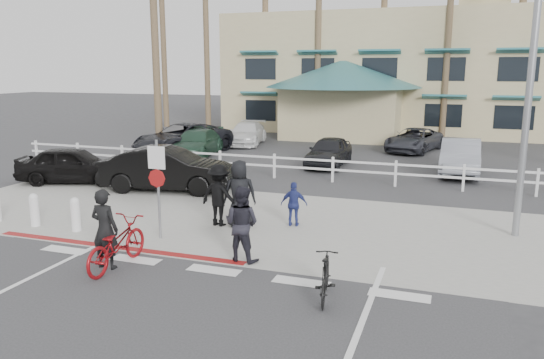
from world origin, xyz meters
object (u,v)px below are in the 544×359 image
at_px(sign_post, 158,184).
at_px(car_white_sedan, 168,169).
at_px(bike_red, 116,244).
at_px(bike_black, 325,277).
at_px(car_red_compact, 73,165).

height_order(sign_post, car_white_sedan, sign_post).
xyz_separation_m(bike_red, bike_black, (4.79, -0.10, -0.09)).
distance_m(sign_post, car_white_sedan, 5.61).
xyz_separation_m(sign_post, bike_black, (4.96, -2.22, -0.99)).
relative_size(bike_red, car_white_sedan, 0.43).
bearing_deg(sign_post, car_white_sedan, 117.91).
xyz_separation_m(sign_post, car_white_sedan, (-2.61, 4.93, -0.66)).
distance_m(bike_red, bike_black, 4.79).
distance_m(sign_post, bike_red, 2.31).
height_order(bike_red, car_white_sedan, car_white_sedan).
height_order(sign_post, bike_red, sign_post).
bearing_deg(bike_red, sign_post, -85.64).
distance_m(bike_red, car_red_compact, 9.85).
bearing_deg(bike_red, car_white_sedan, -68.68).
bearing_deg(sign_post, bike_red, -85.43).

